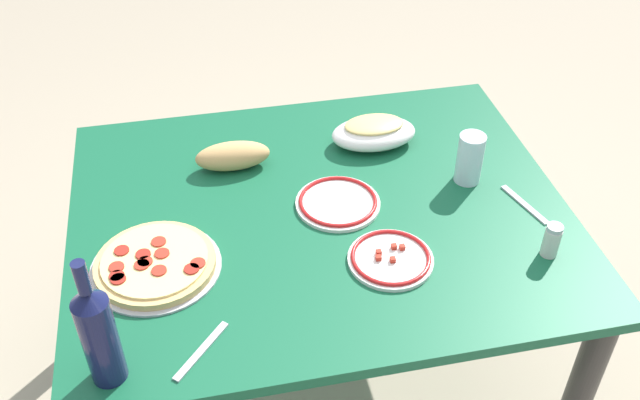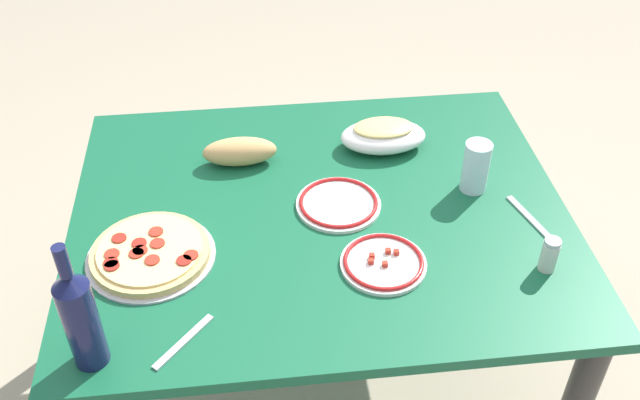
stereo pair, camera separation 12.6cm
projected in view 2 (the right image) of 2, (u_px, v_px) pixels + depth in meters
ground_plane at (320, 379)px, 2.27m from camera, size 8.00×8.00×0.00m
dining_table at (320, 240)px, 1.89m from camera, size 1.25×1.01×0.71m
pepperoni_pizza at (150, 253)px, 1.68m from camera, size 0.30×0.30×0.03m
baked_pasta_dish at (383, 135)px, 2.01m from camera, size 0.24×0.15×0.08m
wine_bottle at (80, 317)px, 1.38m from camera, size 0.07×0.07×0.31m
water_glass at (476, 167)px, 1.85m from camera, size 0.07×0.07×0.14m
side_plate_near at (338, 203)px, 1.83m from camera, size 0.22×0.22×0.02m
side_plate_far at (383, 263)px, 1.66m from camera, size 0.20×0.20×0.02m
bread_loaf at (240, 151)px, 1.95m from camera, size 0.20×0.08×0.08m
spice_shaker at (549, 255)px, 1.63m from camera, size 0.04×0.04×0.09m
fork_left at (184, 342)px, 1.49m from camera, size 0.12×0.14×0.00m
fork_right at (528, 217)px, 1.80m from camera, size 0.06×0.17×0.00m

